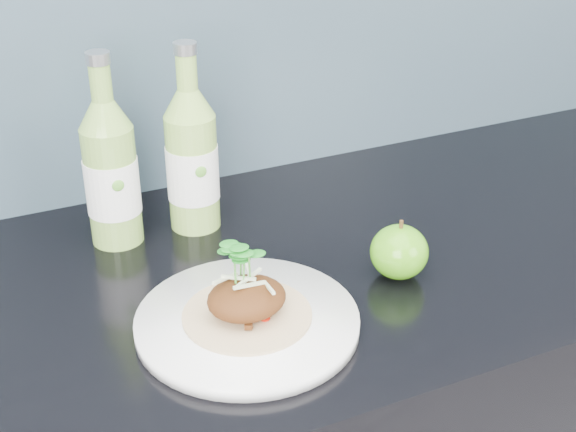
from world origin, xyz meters
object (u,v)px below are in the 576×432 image
(dinner_plate, at_px, (247,322))
(cider_bottle_right, at_px, (192,160))
(green_apple, at_px, (399,252))
(cider_bottle_left, at_px, (111,173))

(dinner_plate, distance_m, cider_bottle_right, 0.28)
(green_apple, relative_size, cider_bottle_left, 0.35)
(green_apple, distance_m, cider_bottle_left, 0.39)
(dinner_plate, height_order, cider_bottle_left, cider_bottle_left)
(cider_bottle_left, xyz_separation_m, cider_bottle_right, (0.11, -0.01, 0.00))
(cider_bottle_right, bearing_deg, green_apple, -43.71)
(green_apple, relative_size, cider_bottle_right, 0.35)
(cider_bottle_right, bearing_deg, dinner_plate, -88.47)
(cider_bottle_right, bearing_deg, cider_bottle_left, -175.19)
(green_apple, height_order, cider_bottle_right, cider_bottle_right)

